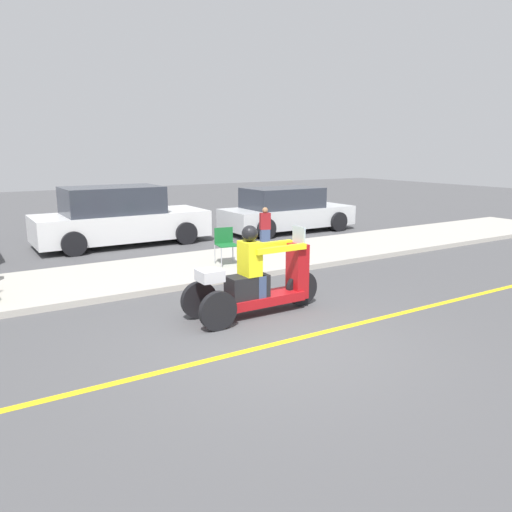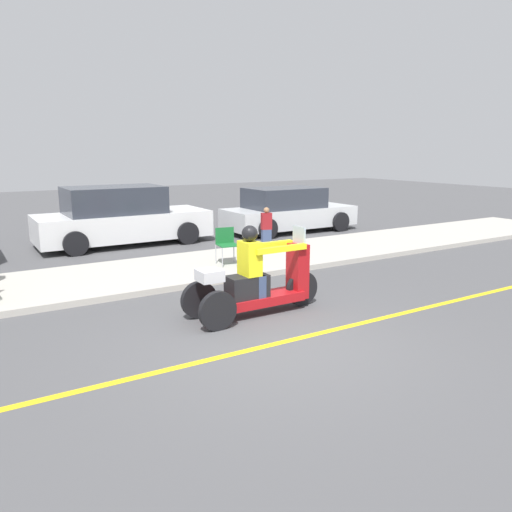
{
  "view_description": "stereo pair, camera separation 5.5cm",
  "coord_description": "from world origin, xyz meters",
  "px_view_note": "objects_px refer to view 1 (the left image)",
  "views": [
    {
      "loc": [
        -3.78,
        -5.44,
        2.68
      ],
      "look_at": [
        0.38,
        1.25,
        0.99
      ],
      "focal_mm": 35.0,
      "sensor_mm": 36.0,
      "label": 1
    },
    {
      "loc": [
        -3.74,
        -5.47,
        2.68
      ],
      "look_at": [
        0.38,
        1.25,
        0.99
      ],
      "focal_mm": 35.0,
      "sensor_mm": 36.0,
      "label": 2
    }
  ],
  "objects_px": {
    "motorcycle_trike": "(256,283)",
    "spectator_end_of_line": "(265,229)",
    "parked_car_lot_right": "(119,218)",
    "parked_car_lot_far": "(286,211)",
    "folding_chair_set_back": "(226,242)"
  },
  "relations": [
    {
      "from": "motorcycle_trike",
      "to": "folding_chair_set_back",
      "type": "xyz_separation_m",
      "value": [
        1.1,
        3.07,
        0.09
      ]
    },
    {
      "from": "spectator_end_of_line",
      "to": "parked_car_lot_right",
      "type": "xyz_separation_m",
      "value": [
        -2.79,
        3.33,
        0.12
      ]
    },
    {
      "from": "spectator_end_of_line",
      "to": "parked_car_lot_far",
      "type": "bearing_deg",
      "value": 46.5
    },
    {
      "from": "folding_chair_set_back",
      "to": "parked_car_lot_right",
      "type": "bearing_deg",
      "value": 105.18
    },
    {
      "from": "spectator_end_of_line",
      "to": "parked_car_lot_far",
      "type": "xyz_separation_m",
      "value": [
        2.59,
        2.73,
        0.03
      ]
    },
    {
      "from": "parked_car_lot_right",
      "to": "parked_car_lot_far",
      "type": "distance_m",
      "value": 5.41
    },
    {
      "from": "motorcycle_trike",
      "to": "spectator_end_of_line",
      "type": "height_order",
      "value": "motorcycle_trike"
    },
    {
      "from": "motorcycle_trike",
      "to": "folding_chair_set_back",
      "type": "relative_size",
      "value": 2.95
    },
    {
      "from": "parked_car_lot_right",
      "to": "spectator_end_of_line",
      "type": "bearing_deg",
      "value": -50.07
    },
    {
      "from": "spectator_end_of_line",
      "to": "folding_chair_set_back",
      "type": "relative_size",
      "value": 1.35
    },
    {
      "from": "parked_car_lot_right",
      "to": "parked_car_lot_far",
      "type": "height_order",
      "value": "parked_car_lot_right"
    },
    {
      "from": "motorcycle_trike",
      "to": "parked_car_lot_right",
      "type": "relative_size",
      "value": 0.51
    },
    {
      "from": "spectator_end_of_line",
      "to": "folding_chair_set_back",
      "type": "bearing_deg",
      "value": -151.44
    },
    {
      "from": "spectator_end_of_line",
      "to": "parked_car_lot_right",
      "type": "relative_size",
      "value": 0.23
    },
    {
      "from": "motorcycle_trike",
      "to": "folding_chair_set_back",
      "type": "distance_m",
      "value": 3.27
    }
  ]
}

